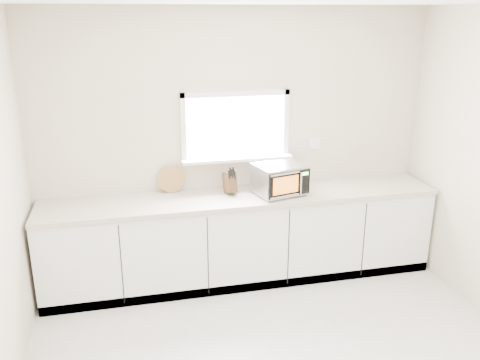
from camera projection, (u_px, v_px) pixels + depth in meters
name	position (u px, v px, depth m)	size (l,w,h in m)	color
back_wall	(235.00, 144.00, 5.14)	(4.00, 0.17, 2.70)	beige
cabinets	(242.00, 239.00, 5.16)	(3.92, 0.60, 0.88)	white
countertop	(242.00, 197.00, 5.01)	(3.92, 0.64, 0.04)	beige
microwave	(280.00, 179.00, 4.98)	(0.54, 0.47, 0.30)	black
knife_block	(230.00, 182.00, 5.00)	(0.13, 0.21, 0.28)	#4E321B
cutting_board	(171.00, 179.00, 5.05)	(0.27, 0.27, 0.02)	#AB6D42
coffee_grinder	(299.00, 180.00, 5.17)	(0.12, 0.12, 0.18)	#B8BBC0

